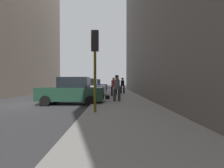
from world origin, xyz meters
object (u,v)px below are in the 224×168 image
at_px(traffic_light, 95,53).
at_px(parked_silver_sedan, 86,88).
at_px(parked_blue_sedan, 92,86).
at_px(pedestrian_in_red_jacket, 114,86).
at_px(pedestrian_with_fedora, 123,85).
at_px(duffel_bag, 108,97).
at_px(pedestrian_in_tan_coat, 118,85).
at_px(pedestrian_with_beanie, 117,87).
at_px(fire_hydrant, 102,93).
at_px(parked_dark_green_sedan, 72,91).

bearing_deg(traffic_light, parked_silver_sedan, 100.56).
relative_size(parked_blue_sedan, traffic_light, 1.17).
bearing_deg(traffic_light, pedestrian_in_red_jacket, 83.44).
bearing_deg(pedestrian_with_fedora, traffic_light, -99.58).
relative_size(pedestrian_with_fedora, duffel_bag, 4.04).
bearing_deg(traffic_light, pedestrian_in_tan_coat, 82.06).
distance_m(parked_silver_sedan, pedestrian_in_tan_coat, 3.27).
distance_m(pedestrian_with_beanie, pedestrian_with_fedora, 7.90).
bearing_deg(pedestrian_with_fedora, pedestrian_in_tan_coat, -108.03).
relative_size(pedestrian_in_tan_coat, pedestrian_with_fedora, 0.96).
distance_m(parked_silver_sedan, pedestrian_with_beanie, 6.53).
bearing_deg(fire_hydrant, pedestrian_in_red_jacket, 51.80).
xyz_separation_m(traffic_light, duffel_bag, (0.44, 5.67, -2.47)).
bearing_deg(parked_dark_green_sedan, pedestrian_in_red_jacket, 58.05).
bearing_deg(pedestrian_in_red_jacket, duffel_bag, -101.07).
bearing_deg(fire_hydrant, traffic_light, -89.59).
relative_size(pedestrian_with_beanie, pedestrian_with_fedora, 1.00).
relative_size(fire_hydrant, pedestrian_in_tan_coat, 0.41).
bearing_deg(pedestrian_in_tan_coat, parked_blue_sedan, 117.55).
height_order(pedestrian_in_red_jacket, duffel_bag, pedestrian_in_red_jacket).
distance_m(pedestrian_with_beanie, pedestrian_in_tan_coat, 5.96).
height_order(parked_blue_sedan, pedestrian_in_tan_coat, pedestrian_in_tan_coat).
height_order(parked_blue_sedan, duffel_bag, parked_blue_sedan).
bearing_deg(traffic_light, duffel_bag, 85.52).
height_order(pedestrian_with_beanie, pedestrian_in_red_jacket, pedestrian_with_beanie).
relative_size(parked_blue_sedan, pedestrian_in_red_jacket, 2.46).
relative_size(parked_blue_sedan, pedestrian_in_tan_coat, 2.46).
bearing_deg(parked_blue_sedan, pedestrian_with_fedora, -48.35).
bearing_deg(pedestrian_in_tan_coat, parked_dark_green_sedan, -117.26).
relative_size(fire_hydrant, pedestrian_with_fedora, 0.40).
relative_size(parked_silver_sedan, traffic_light, 1.17).
bearing_deg(fire_hydrant, pedestrian_with_fedora, 67.46).
height_order(traffic_light, pedestrian_with_fedora, traffic_light).
bearing_deg(traffic_light, parked_dark_green_sedan, 116.29).
distance_m(parked_dark_green_sedan, fire_hydrant, 3.71).
xyz_separation_m(parked_dark_green_sedan, pedestrian_in_red_jacket, (2.80, 4.49, 0.26)).
bearing_deg(parked_silver_sedan, pedestrian_in_red_jacket, -31.18).
distance_m(pedestrian_in_tan_coat, duffel_bag, 4.58).
relative_size(parked_silver_sedan, pedestrian_with_beanie, 2.37).
bearing_deg(duffel_bag, parked_blue_sedan, 102.17).
xyz_separation_m(traffic_light, pedestrian_with_fedora, (2.02, 11.97, -1.62)).
bearing_deg(fire_hydrant, pedestrian_with_beanie, -67.86).
bearing_deg(pedestrian_with_fedora, duffel_bag, -104.06).
bearing_deg(parked_dark_green_sedan, pedestrian_with_beanie, 7.14).
bearing_deg(pedestrian_in_tan_coat, parked_silver_sedan, -177.61).
distance_m(parked_dark_green_sedan, pedestrian_in_tan_coat, 7.12).
bearing_deg(parked_dark_green_sedan, parked_blue_sedan, 90.00).
height_order(parked_silver_sedan, pedestrian_in_tan_coat, pedestrian_in_tan_coat).
xyz_separation_m(pedestrian_with_fedora, pedestrian_in_red_jacket, (-1.07, -3.72, -0.03)).
height_order(fire_hydrant, pedestrian_in_red_jacket, pedestrian_in_red_jacket).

